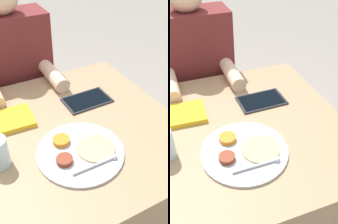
% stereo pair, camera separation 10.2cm
% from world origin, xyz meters
% --- Properties ---
extents(dining_table, '(0.94, 0.85, 0.72)m').
position_xyz_m(dining_table, '(0.00, 0.00, 0.36)').
color(dining_table, '#9E7F5B').
rests_on(dining_table, ground_plane).
extents(thali_tray, '(0.31, 0.31, 0.03)m').
position_xyz_m(thali_tray, '(0.02, -0.14, 0.72)').
color(thali_tray, '#B7BABF').
rests_on(thali_tray, dining_table).
extents(red_notebook, '(0.21, 0.16, 0.02)m').
position_xyz_m(red_notebook, '(-0.16, 0.15, 0.72)').
color(red_notebook, silver).
rests_on(red_notebook, dining_table).
extents(tablet_device, '(0.21, 0.14, 0.01)m').
position_xyz_m(tablet_device, '(0.19, 0.13, 0.72)').
color(tablet_device, '#28282D').
rests_on(tablet_device, dining_table).
extents(person_diner, '(0.40, 0.44, 1.18)m').
position_xyz_m(person_diner, '(-0.02, 0.57, 0.55)').
color(person_diner, black).
rests_on(person_diner, ground_plane).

